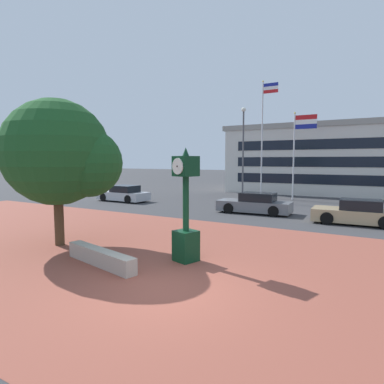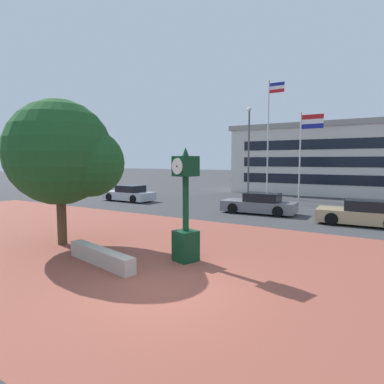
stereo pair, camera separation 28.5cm
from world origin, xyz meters
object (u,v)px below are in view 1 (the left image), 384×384
at_px(street_clock, 186,213).
at_px(car_street_far, 124,194).
at_px(street_lamp_post, 243,145).
at_px(car_street_mid, 357,213).
at_px(car_street_near, 255,204).
at_px(plaza_tree, 63,155).
at_px(flagpole_secondary, 297,146).
at_px(flagpole_primary, 263,132).

height_order(street_clock, car_street_far, street_clock).
bearing_deg(street_lamp_post, car_street_mid, -38.09).
height_order(car_street_near, street_lamp_post, street_lamp_post).
bearing_deg(car_street_mid, plaza_tree, 134.92).
relative_size(car_street_near, car_street_far, 1.06).
bearing_deg(flagpole_secondary, plaza_tree, -102.11).
distance_m(car_street_near, flagpole_secondary, 9.41).
distance_m(car_street_near, flagpole_primary, 10.25).
xyz_separation_m(plaza_tree, car_street_far, (-7.51, 11.62, -2.89)).
height_order(car_street_mid, flagpole_primary, flagpole_primary).
bearing_deg(flagpole_primary, street_clock, -78.87).
bearing_deg(flagpole_secondary, street_lamp_post, -149.61).
bearing_deg(plaza_tree, car_street_mid, 47.74).
relative_size(plaza_tree, car_street_mid, 1.31).
xyz_separation_m(car_street_near, car_street_far, (-11.19, 0.50, 0.00)).
height_order(car_street_near, flagpole_secondary, flagpole_secondary).
height_order(car_street_near, car_street_far, same).
relative_size(plaza_tree, flagpole_secondary, 0.77).
xyz_separation_m(car_street_near, flagpole_primary, (-2.38, 8.55, 5.13)).
distance_m(street_clock, car_street_mid, 10.71).
height_order(plaza_tree, flagpole_secondary, flagpole_secondary).
bearing_deg(car_street_near, street_lamp_post, 24.40).
relative_size(car_street_near, flagpole_secondary, 0.63).
xyz_separation_m(flagpole_primary, flagpole_secondary, (2.92, 0.00, -1.23)).
relative_size(plaza_tree, street_lamp_post, 0.73).
bearing_deg(car_street_far, flagpole_primary, -46.16).
bearing_deg(street_clock, car_street_far, 156.76).
xyz_separation_m(car_street_near, flagpole_secondary, (0.54, 8.55, 3.90)).
xyz_separation_m(car_street_mid, flagpole_primary, (-8.09, 9.34, 5.13)).
relative_size(car_street_mid, flagpole_primary, 0.42).
distance_m(plaza_tree, car_street_far, 14.13).
relative_size(plaza_tree, flagpole_primary, 0.55).
xyz_separation_m(plaza_tree, car_street_near, (3.68, 11.12, -2.89)).
xyz_separation_m(street_clock, car_street_near, (-1.38, 10.53, -1.00)).
bearing_deg(car_street_near, flagpole_primary, 12.16).
height_order(car_street_mid, street_lamp_post, street_lamp_post).
height_order(flagpole_secondary, street_lamp_post, street_lamp_post).
bearing_deg(street_clock, flagpole_secondary, 110.56).
bearing_deg(plaza_tree, street_lamp_post, 88.80).
relative_size(car_street_mid, street_lamp_post, 0.56).
relative_size(flagpole_primary, street_lamp_post, 1.33).
height_order(street_clock, plaza_tree, plaza_tree).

